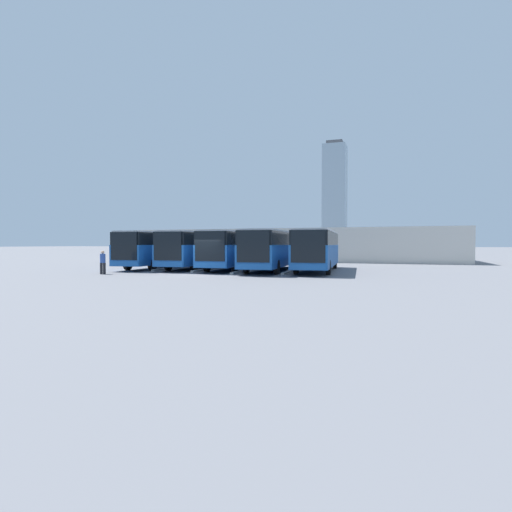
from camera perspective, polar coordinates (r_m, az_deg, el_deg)
name	(u,v)px	position (r m, az deg, el deg)	size (l,w,h in m)	color
ground_plane	(201,275)	(28.87, -7.83, -2.65)	(600.00, 600.00, 0.00)	slate
bus_0	(318,249)	(32.55, 8.80, 1.04)	(3.55, 12.46, 3.25)	#19519E
curb_divider_0	(290,271)	(31.23, 4.92, -2.17)	(0.24, 6.47, 0.15)	#B2B2AD
bus_1	(272,249)	(32.75, 2.37, 1.07)	(3.55, 12.46, 3.25)	#19519E
curb_divider_1	(244,271)	(31.68, -1.71, -2.11)	(0.24, 6.47, 0.15)	#B2B2AD
bus_2	(236,248)	(34.71, -2.94, 1.10)	(3.55, 12.46, 3.25)	#19519E
curb_divider_2	(208,269)	(33.86, -6.93, -1.88)	(0.24, 6.47, 0.15)	#B2B2AD
bus_3	(199,248)	(36.38, -8.11, 1.11)	(3.55, 12.46, 3.25)	#19519E
curb_divider_3	(171,268)	(35.73, -12.01, -1.71)	(0.24, 6.47, 0.15)	#B2B2AD
bus_4	(162,248)	(37.78, -13.30, 1.11)	(3.55, 12.46, 3.25)	#19519E
pedestrian	(103,262)	(30.99, -21.05, -0.74)	(0.54, 0.54, 1.71)	black
station_building	(293,245)	(54.72, 5.37, 1.60)	(42.06, 15.50, 4.13)	beige
office_tower	(335,196)	(269.87, 11.19, 8.46)	(14.71, 14.71, 69.27)	#93A8B7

